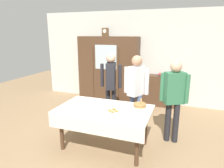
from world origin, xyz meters
name	(u,v)px	position (x,y,z in m)	size (l,w,h in m)	color
ground_plane	(109,141)	(0.00, 0.00, 0.00)	(12.00, 12.00, 0.00)	#997A56
back_wall	(140,57)	(0.00, 2.65, 1.35)	(6.40, 0.10, 2.70)	silver
dining_table	(104,114)	(0.00, -0.23, 0.65)	(1.65, 0.98, 0.76)	#4C3321
wall_cabinet	(109,69)	(-0.90, 2.35, 0.98)	(1.84, 0.46, 1.96)	#4C3321
mantel_clock	(105,32)	(-1.00, 2.35, 2.08)	(0.18, 0.11, 0.24)	brown
bookshelf_low	(160,91)	(0.66, 2.41, 0.44)	(0.99, 0.35, 0.89)	#4C3321
book_stack	(161,75)	(0.66, 2.41, 0.92)	(0.15, 0.21, 0.06)	#2D5184
tea_cup_far_left	(82,109)	(-0.31, -0.44, 0.79)	(0.13, 0.13, 0.06)	white
tea_cup_back_edge	(129,112)	(0.48, -0.29, 0.79)	(0.13, 0.13, 0.06)	silver
tea_cup_near_right	(66,109)	(-0.57, -0.53, 0.79)	(0.13, 0.13, 0.06)	white
tea_cup_center	(82,104)	(-0.44, -0.19, 0.79)	(0.13, 0.13, 0.06)	white
bread_basket	(140,105)	(0.58, 0.10, 0.79)	(0.24, 0.24, 0.16)	#9E7542
pastry_plate	(113,111)	(0.21, -0.31, 0.77)	(0.28, 0.28, 0.05)	white
spoon_center	(101,110)	(-0.01, -0.32, 0.76)	(0.12, 0.02, 0.01)	silver
spoon_far_right	(83,100)	(-0.57, 0.05, 0.76)	(0.12, 0.02, 0.01)	silver
spoon_near_right	(128,119)	(0.52, -0.50, 0.76)	(0.12, 0.02, 0.01)	silver
person_behind_table_left	(111,81)	(-0.30, 0.94, 0.98)	(0.52, 0.40, 1.62)	#232328
person_by_cabinet	(174,94)	(1.14, 0.43, 0.96)	(0.52, 0.35, 1.58)	#232328
person_beside_shelf	(136,86)	(0.37, 0.64, 0.99)	(0.52, 0.41, 1.63)	slate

